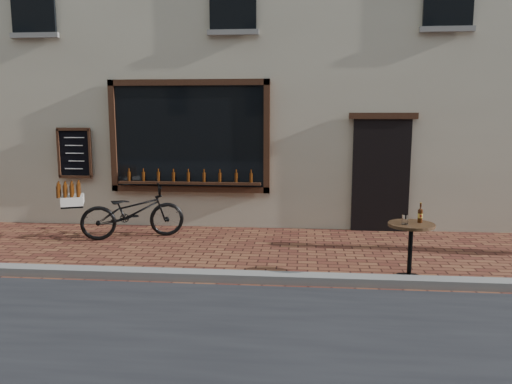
{
  "coord_description": "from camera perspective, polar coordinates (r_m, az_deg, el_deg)",
  "views": [
    {
      "loc": [
        0.37,
        -6.41,
        2.31
      ],
      "look_at": [
        -0.34,
        1.2,
        1.1
      ],
      "focal_mm": 35.0,
      "sensor_mm": 36.0,
      "label": 1
    }
  ],
  "objects": [
    {
      "name": "shop_building",
      "position": [
        13.19,
        3.89,
        20.73
      ],
      "size": [
        28.0,
        6.2,
        10.0
      ],
      "color": "#C0B497",
      "rests_on": "ground"
    },
    {
      "name": "bistro_table",
      "position": [
        7.25,
        17.28,
        -5.24
      ],
      "size": [
        0.63,
        0.63,
        1.09
      ],
      "color": "black",
      "rests_on": "ground"
    },
    {
      "name": "ground",
      "position": [
        6.83,
        1.97,
        -10.79
      ],
      "size": [
        90.0,
        90.0,
        0.0
      ],
      "primitive_type": "plane",
      "color": "#4D2219",
      "rests_on": "ground"
    },
    {
      "name": "cargo_bicycle",
      "position": [
        9.56,
        -14.14,
        -2.16
      ],
      "size": [
        2.24,
        1.37,
        1.06
      ],
      "rotation": [
        0.0,
        0.0,
        1.96
      ],
      "color": "black",
      "rests_on": "ground"
    },
    {
      "name": "kerb",
      "position": [
        7.0,
        2.07,
        -9.78
      ],
      "size": [
        90.0,
        0.25,
        0.12
      ],
      "primitive_type": "cube",
      "color": "slate",
      "rests_on": "ground"
    }
  ]
}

